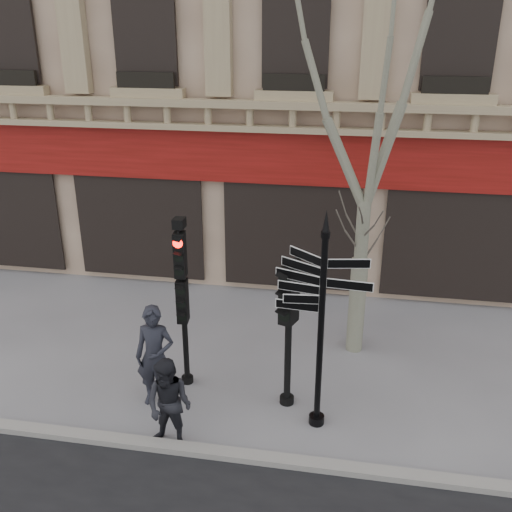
# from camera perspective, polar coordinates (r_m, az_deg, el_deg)

# --- Properties ---
(ground) EXTENTS (80.00, 80.00, 0.00)m
(ground) POSITION_cam_1_polar(r_m,az_deg,el_deg) (10.92, 0.21, -14.80)
(ground) COLOR slate
(ground) RESTS_ON ground
(kerb) EXTENTS (80.00, 0.25, 0.12)m
(kerb) POSITION_cam_1_polar(r_m,az_deg,el_deg) (9.82, -1.26, -19.37)
(kerb) COLOR gray
(kerb) RESTS_ON ground
(fingerpost) EXTENTS (2.03, 2.03, 3.96)m
(fingerpost) POSITION_cam_1_polar(r_m,az_deg,el_deg) (9.19, 6.71, -3.14)
(fingerpost) COLOR black
(fingerpost) RESTS_ON ground
(traffic_signal_main) EXTENTS (0.40, 0.30, 3.41)m
(traffic_signal_main) POSITION_cam_1_polar(r_m,az_deg,el_deg) (10.56, -7.38, -2.72)
(traffic_signal_main) COLOR black
(traffic_signal_main) RESTS_ON ground
(traffic_signal_secondary) EXTENTS (0.56, 0.48, 2.80)m
(traffic_signal_secondary) POSITION_cam_1_polar(r_m,az_deg,el_deg) (9.98, 3.32, -5.37)
(traffic_signal_secondary) COLOR black
(traffic_signal_secondary) RESTS_ON ground
(plane_tree) EXTENTS (3.09, 3.09, 8.20)m
(plane_tree) POSITION_cam_1_polar(r_m,az_deg,el_deg) (10.97, 11.75, 17.54)
(plane_tree) COLOR gray
(plane_tree) RESTS_ON ground
(pedestrian_a) EXTENTS (0.74, 0.51, 1.98)m
(pedestrian_a) POSITION_cam_1_polar(r_m,az_deg,el_deg) (10.62, -10.05, -9.86)
(pedestrian_a) COLOR black
(pedestrian_a) RESTS_ON ground
(pedestrian_b) EXTENTS (0.90, 0.75, 1.65)m
(pedestrian_b) POSITION_cam_1_polar(r_m,az_deg,el_deg) (9.67, -8.67, -14.54)
(pedestrian_b) COLOR black
(pedestrian_b) RESTS_ON ground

